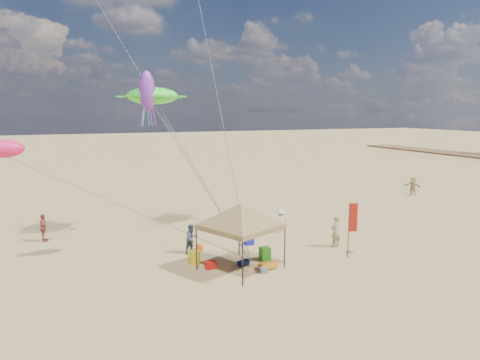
{
  "coord_description": "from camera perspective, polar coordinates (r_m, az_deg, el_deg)",
  "views": [
    {
      "loc": [
        -9.88,
        -20.32,
        7.98
      ],
      "look_at": [
        0.0,
        3.0,
        4.0
      ],
      "focal_mm": 33.27,
      "sensor_mm": 36.0,
      "label": 1
    }
  ],
  "objects": [
    {
      "name": "ground",
      "position": [
        23.96,
        2.85,
        -10.53
      ],
      "size": [
        280.0,
        280.0,
        0.0
      ],
      "primitive_type": "plane",
      "color": "tan",
      "rests_on": "ground"
    },
    {
      "name": "canopy_tent",
      "position": [
        22.11,
        0.09,
        -3.35
      ],
      "size": [
        5.82,
        5.82,
        3.93
      ],
      "color": "black",
      "rests_on": "ground"
    },
    {
      "name": "feather_flag",
      "position": [
        24.77,
        14.17,
        -5.13
      ],
      "size": [
        0.45,
        0.2,
        3.12
      ],
      "color": "black",
      "rests_on": "ground"
    },
    {
      "name": "cooler_red",
      "position": [
        23.08,
        -3.8,
        -10.81
      ],
      "size": [
        0.54,
        0.38,
        0.38
      ],
      "primitive_type": "cube",
      "color": "red",
      "rests_on": "ground"
    },
    {
      "name": "cooler_blue",
      "position": [
        26.88,
        1.15,
        -7.92
      ],
      "size": [
        0.54,
        0.38,
        0.38
      ],
      "primitive_type": "cube",
      "color": "#1714A6",
      "rests_on": "ground"
    },
    {
      "name": "bag_navy",
      "position": [
        23.35,
        0.45,
        -10.58
      ],
      "size": [
        0.69,
        0.54,
        0.36
      ],
      "primitive_type": "cylinder",
      "rotation": [
        0.0,
        1.57,
        0.35
      ],
      "color": "#0D103A",
      "rests_on": "ground"
    },
    {
      "name": "bag_orange",
      "position": [
        25.91,
        -5.22,
        -8.63
      ],
      "size": [
        0.54,
        0.69,
        0.36
      ],
      "primitive_type": "cylinder",
      "rotation": [
        0.0,
        1.57,
        1.22
      ],
      "color": "orange",
      "rests_on": "ground"
    },
    {
      "name": "chair_green",
      "position": [
        24.26,
        3.22,
        -9.41
      ],
      "size": [
        0.5,
        0.5,
        0.7
      ],
      "primitive_type": "cube",
      "color": "#2A8518",
      "rests_on": "ground"
    },
    {
      "name": "chair_yellow",
      "position": [
        23.76,
        -5.92,
        -9.85
      ],
      "size": [
        0.5,
        0.5,
        0.7
      ],
      "primitive_type": "cube",
      "color": "yellow",
      "rests_on": "ground"
    },
    {
      "name": "crate_grey",
      "position": [
        22.48,
        2.99,
        -11.49
      ],
      "size": [
        0.34,
        0.3,
        0.28
      ],
      "primitive_type": "cube",
      "color": "slate",
      "rests_on": "ground"
    },
    {
      "name": "beach_cart",
      "position": [
        22.99,
        3.63,
        -10.87
      ],
      "size": [
        0.9,
        0.5,
        0.24
      ],
      "primitive_type": "cube",
      "color": "#C67816",
      "rests_on": "ground"
    },
    {
      "name": "person_near_a",
      "position": [
        26.82,
        12.17,
        -6.45
      ],
      "size": [
        0.79,
        0.61,
        1.92
      ],
      "primitive_type": "imported",
      "rotation": [
        0.0,
        0.0,
        3.38
      ],
      "color": "tan",
      "rests_on": "ground"
    },
    {
      "name": "person_near_b",
      "position": [
        25.3,
        -6.21,
        -7.5
      ],
      "size": [
        1.0,
        0.9,
        1.7
      ],
      "primitive_type": "imported",
      "rotation": [
        0.0,
        0.0,
        0.37
      ],
      "color": "#3D4653",
      "rests_on": "ground"
    },
    {
      "name": "person_near_c",
      "position": [
        29.42,
        5.23,
        -5.28
      ],
      "size": [
        1.09,
        0.73,
        1.56
      ],
      "primitive_type": "imported",
      "rotation": [
        0.0,
        0.0,
        3.3
      ],
      "color": "silver",
      "rests_on": "ground"
    },
    {
      "name": "person_far_a",
      "position": [
        29.89,
        -23.91,
        -5.62
      ],
      "size": [
        0.56,
        1.06,
        1.73
      ],
      "primitive_type": "imported",
      "rotation": [
        0.0,
        0.0,
        1.43
      ],
      "color": "#A04E3D",
      "rests_on": "ground"
    },
    {
      "name": "person_far_c",
      "position": [
        44.98,
        21.3,
        -0.74
      ],
      "size": [
        1.04,
        1.75,
        1.8
      ],
      "primitive_type": "imported",
      "rotation": [
        0.0,
        0.0,
        5.04
      ],
      "color": "tan",
      "rests_on": "ground"
    },
    {
      "name": "turtle_kite",
      "position": [
        28.71,
        -11.16,
        10.54
      ],
      "size": [
        3.54,
        3.0,
        1.07
      ],
      "primitive_type": "ellipsoid",
      "rotation": [
        0.0,
        0.0,
        -0.14
      ],
      "color": "#3BFD34",
      "rests_on": "ground"
    },
    {
      "name": "fish_kite",
      "position": [
        24.37,
        -28.19,
        3.55
      ],
      "size": [
        2.13,
        1.3,
        0.89
      ],
      "primitive_type": "ellipsoid",
      "rotation": [
        0.0,
        0.0,
        0.16
      ],
      "color": "#FF1B61",
      "rests_on": "ground"
    },
    {
      "name": "squid_kite",
      "position": [
        27.78,
        -11.83,
        11.08
      ],
      "size": [
        1.16,
        1.16,
        2.46
      ],
      "primitive_type": "ellipsoid",
      "rotation": [
        0.0,
        0.0,
        0.27
      ],
      "color": "purple",
      "rests_on": "ground"
    }
  ]
}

